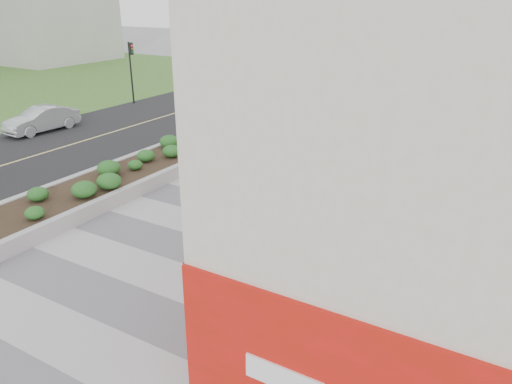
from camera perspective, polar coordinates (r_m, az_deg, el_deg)
ground at (r=14.47m, az=-12.69°, el=-9.10°), size 160.00×160.00×0.00m
walkway at (r=16.46m, az=-5.62°, el=-4.60°), size 8.00×36.00×0.01m
building at (r=18.18m, az=24.52°, el=9.35°), size 6.04×24.08×8.00m
planter at (r=22.43m, az=-11.07°, el=3.55°), size 3.00×18.00×0.90m
street at (r=27.17m, az=-21.43°, el=4.72°), size 10.00×40.00×0.00m
traffic_signal_near at (r=31.16m, az=-0.81°, el=13.46°), size 0.33×0.28×4.20m
traffic_signal_far at (r=36.41m, az=-14.09°, el=14.06°), size 0.33×0.28×4.20m
manhole_cover at (r=16.20m, az=-4.18°, el=-5.02°), size 0.44×0.44×0.01m
skateboarder at (r=19.47m, az=2.68°, el=2.31°), size 0.61×0.75×1.59m
car_silver at (r=30.70m, az=-23.31°, el=7.64°), size 1.72×4.27×1.38m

